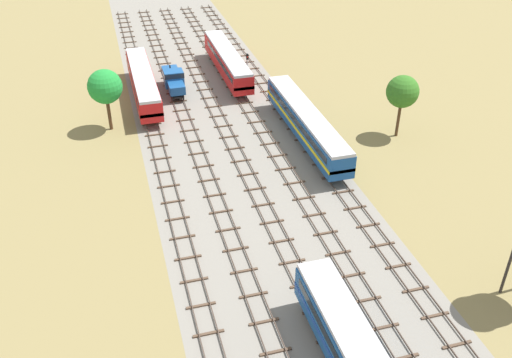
{
  "coord_description": "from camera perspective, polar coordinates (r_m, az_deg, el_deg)",
  "views": [
    {
      "loc": [
        -13.09,
        2.65,
        32.32
      ],
      "look_at": [
        0.0,
        49.19,
        1.5
      ],
      "focal_mm": 39.04,
      "sensor_mm": 36.0,
      "label": 1
    }
  ],
  "objects": [
    {
      "name": "track_centre_right",
      "position": [
        66.81,
        5.37,
        3.56
      ],
      "size": [
        2.4,
        126.0,
        0.29
      ],
      "color": "#47382D",
      "rests_on": "ground"
    },
    {
      "name": "shunter_loco_left_midfar",
      "position": [
        80.73,
        -8.46,
        10.1
      ],
      "size": [
        2.74,
        8.46,
        3.1
      ],
      "color": "#194C8C",
      "rests_on": "ground"
    },
    {
      "name": "diesel_railcar_centre_far",
      "position": [
        85.16,
        -2.96,
        12.04
      ],
      "size": [
        2.96,
        20.5,
        3.8
      ],
      "color": "red",
      "rests_on": "ground"
    },
    {
      "name": "track_centre_left",
      "position": [
        64.51,
        -1.88,
        2.57
      ],
      "size": [
        2.4,
        126.0,
        0.29
      ],
      "color": "#47382D",
      "rests_on": "ground"
    },
    {
      "name": "signal_post_nearest",
      "position": [
        82.34,
        -0.91,
        11.67
      ],
      "size": [
        0.28,
        0.47,
        4.7
      ],
      "color": "gray",
      "rests_on": "ground"
    },
    {
      "name": "track_far_left",
      "position": [
        63.32,
        -9.52,
        1.47
      ],
      "size": [
        2.4,
        126.0,
        0.29
      ],
      "color": "#47382D",
      "rests_on": "ground"
    },
    {
      "name": "track_left",
      "position": [
        63.77,
        -5.67,
        2.03
      ],
      "size": [
        2.4,
        126.0,
        0.29
      ],
      "color": "#47382D",
      "rests_on": "ground"
    },
    {
      "name": "lineside_tree_1",
      "position": [
        68.44,
        14.78,
        8.63
      ],
      "size": [
        3.87,
        3.87,
        7.78
      ],
      "color": "#4C331E",
      "rests_on": "ground"
    },
    {
      "name": "ground_plane",
      "position": [
        63.74,
        -1.66,
        2.03
      ],
      "size": [
        480.0,
        480.0,
        0.0
      ],
      "primitive_type": "plane",
      "color": "olive"
    },
    {
      "name": "diesel_railcar_far_left_mid",
      "position": [
        78.87,
        -11.5,
        9.71
      ],
      "size": [
        2.96,
        20.5,
        3.8
      ],
      "color": "red",
      "rests_on": "ground"
    },
    {
      "name": "ballast_bed",
      "position": [
        63.74,
        -1.66,
        2.03
      ],
      "size": [
        21.36,
        176.0,
        0.01
      ],
      "primitive_type": "cube",
      "color": "gray",
      "rests_on": "ground"
    },
    {
      "name": "track_centre",
      "position": [
        65.53,
        1.81,
        3.08
      ],
      "size": [
        2.4,
        126.0,
        0.29
      ],
      "color": "#47382D",
      "rests_on": "ground"
    },
    {
      "name": "passenger_coach_centre_right_near",
      "position": [
        66.56,
        5.15,
        5.87
      ],
      "size": [
        2.96,
        22.0,
        3.8
      ],
      "color": "#194C8C",
      "rests_on": "ground"
    },
    {
      "name": "lineside_tree_0",
      "position": [
        70.3,
        -15.22,
        9.09
      ],
      "size": [
        4.2,
        4.2,
        7.82
      ],
      "color": "#4C331E",
      "rests_on": "ground"
    }
  ]
}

